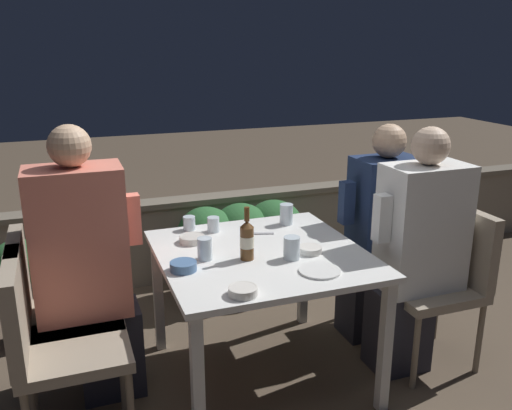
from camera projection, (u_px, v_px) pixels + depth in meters
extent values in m
plane|color=brown|center=(261.00, 375.00, 2.88)|extent=(16.00, 16.00, 0.00)
cube|color=gray|center=(196.00, 239.00, 4.04)|extent=(9.00, 0.14, 0.57)
cube|color=#706656|center=(195.00, 200.00, 3.95)|extent=(9.00, 0.18, 0.04)
cube|color=white|center=(261.00, 254.00, 2.68)|extent=(1.00, 1.01, 0.03)
cube|color=silver|center=(198.00, 387.00, 2.23)|extent=(0.05, 0.05, 0.68)
cube|color=silver|center=(385.00, 347.00, 2.52)|extent=(0.05, 0.05, 0.68)
cube|color=silver|center=(158.00, 294.00, 3.04)|extent=(0.05, 0.05, 0.68)
cube|color=silver|center=(303.00, 272.00, 3.34)|extent=(0.05, 0.05, 0.68)
cube|color=brown|center=(242.00, 273.00, 3.81)|extent=(0.90, 0.36, 0.28)
ellipsoid|color=#2D6633|center=(207.00, 235.00, 3.64)|extent=(0.40, 0.47, 0.38)
ellipsoid|color=#2D6633|center=(242.00, 231.00, 3.72)|extent=(0.40, 0.47, 0.38)
ellipsoid|color=#2D6633|center=(275.00, 227.00, 3.80)|extent=(0.40, 0.47, 0.38)
cube|color=gray|center=(74.00, 349.00, 2.33)|extent=(0.46, 0.46, 0.05)
cube|color=gray|center=(16.00, 310.00, 2.20)|extent=(0.06, 0.46, 0.41)
cylinder|color=#7F705B|center=(32.00, 379.00, 2.51)|extent=(0.03, 0.03, 0.41)
cylinder|color=#7F705B|center=(120.00, 362.00, 2.64)|extent=(0.03, 0.03, 0.41)
cube|color=gray|center=(71.00, 319.00, 2.58)|extent=(0.46, 0.46, 0.05)
cube|color=gray|center=(19.00, 282.00, 2.45)|extent=(0.06, 0.46, 0.41)
cylinder|color=#7F705B|center=(31.00, 394.00, 2.40)|extent=(0.03, 0.03, 0.41)
cylinder|color=#7F705B|center=(123.00, 375.00, 2.54)|extent=(0.03, 0.03, 0.41)
cylinder|color=#7F705B|center=(33.00, 348.00, 2.76)|extent=(0.03, 0.03, 0.41)
cylinder|color=#7F705B|center=(114.00, 334.00, 2.90)|extent=(0.03, 0.03, 0.41)
cube|color=#282833|center=(111.00, 350.00, 2.70)|extent=(0.30, 0.23, 0.46)
cube|color=#E07A66|center=(79.00, 243.00, 2.50)|extent=(0.43, 0.26, 0.71)
cube|color=#E07A66|center=(133.00, 219.00, 2.55)|extent=(0.07, 0.07, 0.24)
sphere|color=tan|center=(69.00, 146.00, 2.36)|extent=(0.19, 0.19, 0.19)
cube|color=gray|center=(428.00, 289.00, 2.90)|extent=(0.46, 0.46, 0.05)
cube|color=gray|center=(464.00, 244.00, 2.90)|extent=(0.06, 0.46, 0.41)
cylinder|color=#7F705B|center=(415.00, 352.00, 2.72)|extent=(0.03, 0.03, 0.41)
cylinder|color=#7F705B|center=(479.00, 338.00, 2.85)|extent=(0.03, 0.03, 0.41)
cylinder|color=#7F705B|center=(373.00, 316.00, 3.08)|extent=(0.03, 0.03, 0.41)
cylinder|color=#7F705B|center=(431.00, 305.00, 3.21)|extent=(0.03, 0.03, 0.41)
cube|color=#282833|center=(398.00, 328.00, 2.90)|extent=(0.30, 0.23, 0.46)
cube|color=white|center=(423.00, 228.00, 2.78)|extent=(0.42, 0.26, 0.66)
cube|color=white|center=(382.00, 218.00, 2.67)|extent=(0.07, 0.07, 0.24)
sphere|color=beige|center=(431.00, 146.00, 2.65)|extent=(0.19, 0.19, 0.19)
cube|color=gray|center=(391.00, 263.00, 3.23)|extent=(0.46, 0.46, 0.05)
cube|color=gray|center=(423.00, 223.00, 3.24)|extent=(0.06, 0.46, 0.41)
cylinder|color=#7F705B|center=(377.00, 318.00, 3.05)|extent=(0.03, 0.03, 0.41)
cylinder|color=#7F705B|center=(436.00, 307.00, 3.19)|extent=(0.03, 0.03, 0.41)
cylinder|color=#7F705B|center=(343.00, 289.00, 3.42)|extent=(0.03, 0.03, 0.41)
cylinder|color=#7F705B|center=(397.00, 280.00, 3.55)|extent=(0.03, 0.03, 0.41)
cube|color=#282833|center=(364.00, 298.00, 3.24)|extent=(0.26, 0.23, 0.46)
cube|color=navy|center=(384.00, 211.00, 3.11)|extent=(0.37, 0.26, 0.62)
cube|color=navy|center=(347.00, 203.00, 3.01)|extent=(0.07, 0.07, 0.24)
sphere|color=tan|center=(389.00, 141.00, 3.00)|extent=(0.19, 0.19, 0.19)
cylinder|color=brown|center=(247.00, 243.00, 2.56)|extent=(0.07, 0.07, 0.16)
cylinder|color=beige|center=(247.00, 242.00, 2.56)|extent=(0.07, 0.07, 0.06)
cone|color=brown|center=(247.00, 224.00, 2.54)|extent=(0.07, 0.07, 0.03)
cylinder|color=brown|center=(247.00, 214.00, 2.52)|extent=(0.02, 0.02, 0.07)
cylinder|color=white|center=(320.00, 271.00, 2.44)|extent=(0.19, 0.19, 0.01)
cylinder|color=silver|center=(310.00, 250.00, 2.66)|extent=(0.12, 0.12, 0.03)
torus|color=silver|center=(310.00, 248.00, 2.65)|extent=(0.12, 0.12, 0.01)
cylinder|color=beige|center=(192.00, 239.00, 2.80)|extent=(0.13, 0.13, 0.03)
torus|color=beige|center=(192.00, 237.00, 2.79)|extent=(0.13, 0.13, 0.01)
cylinder|color=#4C709E|center=(183.00, 266.00, 2.45)|extent=(0.12, 0.12, 0.04)
torus|color=#4C709E|center=(183.00, 263.00, 2.45)|extent=(0.12, 0.12, 0.01)
cylinder|color=silver|center=(243.00, 291.00, 2.22)|extent=(0.12, 0.12, 0.04)
torus|color=silver|center=(243.00, 288.00, 2.21)|extent=(0.12, 0.12, 0.01)
cylinder|color=silver|center=(286.00, 214.00, 3.06)|extent=(0.07, 0.07, 0.12)
cylinder|color=silver|center=(213.00, 224.00, 2.95)|extent=(0.07, 0.07, 0.08)
cylinder|color=silver|center=(189.00, 223.00, 2.98)|extent=(0.07, 0.07, 0.08)
cylinder|color=silver|center=(292.00, 248.00, 2.57)|extent=(0.08, 0.08, 0.11)
cylinder|color=silver|center=(205.00, 248.00, 2.57)|extent=(0.07, 0.07, 0.11)
cube|color=silver|center=(258.00, 234.00, 2.92)|extent=(0.17, 0.07, 0.01)
cylinder|color=#9E5638|center=(27.00, 326.00, 3.18)|extent=(0.21, 0.21, 0.20)
cylinder|color=#47331E|center=(23.00, 296.00, 3.12)|extent=(0.03, 0.03, 0.18)
ellipsoid|color=#2D6633|center=(18.00, 263.00, 3.06)|extent=(0.30, 0.30, 0.27)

